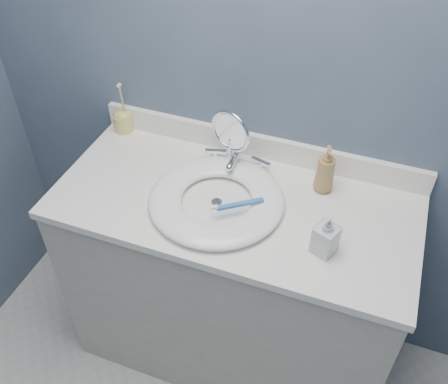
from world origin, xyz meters
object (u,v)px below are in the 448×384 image
at_px(toothbrush_holder, 123,120).
at_px(soap_bottle_clear, 326,234).
at_px(makeup_mirror, 230,138).
at_px(soap_bottle_amber, 326,169).

bearing_deg(toothbrush_holder, soap_bottle_clear, -21.44).
height_order(makeup_mirror, soap_bottle_clear, makeup_mirror).
distance_m(soap_bottle_clear, toothbrush_holder, 0.93).
xyz_separation_m(makeup_mirror, soap_bottle_clear, (0.40, -0.27, -0.06)).
bearing_deg(toothbrush_holder, soap_bottle_amber, -4.84).
relative_size(soap_bottle_amber, toothbrush_holder, 0.85).
bearing_deg(makeup_mirror, soap_bottle_amber, 17.97).
xyz_separation_m(soap_bottle_amber, soap_bottle_clear, (0.06, -0.27, -0.02)).
bearing_deg(soap_bottle_clear, soap_bottle_amber, 124.31).
bearing_deg(soap_bottle_amber, soap_bottle_clear, -93.02).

